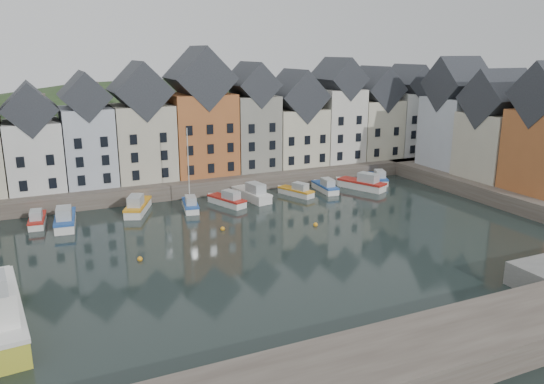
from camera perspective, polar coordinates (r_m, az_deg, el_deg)
ground at (r=53.18m, az=1.67°, el=-6.10°), size 260.00×260.00×0.00m
far_quay at (r=79.73m, az=-7.92°, el=1.71°), size 90.00×16.00×2.00m
right_quay at (r=77.91m, az=25.80°, el=0.01°), size 14.00×54.00×2.00m
hillside at (r=109.32m, az=-11.55°, el=-5.15°), size 153.60×70.40×64.00m
far_terrace at (r=77.40m, az=-5.40°, el=7.32°), size 72.37×8.16×17.78m
right_terrace at (r=78.96m, az=23.18°, el=6.36°), size 8.30×24.25×16.36m
mooring_buoys at (r=56.25m, az=-4.42°, el=-4.78°), size 20.50×5.50×0.50m
boat_a at (r=65.55m, az=-23.94°, el=-2.75°), size 2.17×5.49×2.05m
boat_b at (r=63.78m, az=-21.37°, el=-2.79°), size 2.85×7.03×2.63m
boat_c at (r=66.46m, az=-14.26°, el=-1.53°), size 4.54×6.96×2.56m
boat_d at (r=66.36m, az=-8.76°, el=-1.34°), size 2.60×5.58×10.27m
boat_e at (r=67.73m, az=-4.79°, el=-0.89°), size 3.75×6.01×2.21m
boat_f at (r=69.97m, az=-2.12°, el=-0.22°), size 3.31×7.14×2.64m
boat_g at (r=72.04m, az=2.70°, el=0.08°), size 3.52×5.56×2.05m
boat_h at (r=74.49m, az=5.78°, el=0.55°), size 2.20×5.76×2.17m
boat_i at (r=76.38m, az=9.76°, el=0.89°), size 4.85×7.22×2.67m
boat_j at (r=80.77m, az=11.37°, el=1.47°), size 3.70×5.93×2.18m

